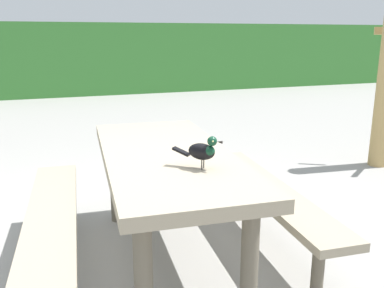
{
  "coord_description": "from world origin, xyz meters",
  "views": [
    {
      "loc": [
        -0.53,
        -2.29,
        1.43
      ],
      "look_at": [
        0.23,
        -0.16,
        0.84
      ],
      "focal_mm": 38.93,
      "sensor_mm": 36.0,
      "label": 1
    }
  ],
  "objects": [
    {
      "name": "ground_plane",
      "position": [
        0.0,
        0.0,
        0.0
      ],
      "size": [
        60.0,
        60.0,
        0.0
      ],
      "primitive_type": "plane",
      "color": "gray"
    },
    {
      "name": "hedge_wall",
      "position": [
        0.0,
        8.92,
        0.86
      ],
      "size": [
        28.0,
        1.98,
        1.72
      ],
      "primitive_type": "cube",
      "color": "#387A33",
      "rests_on": "ground"
    },
    {
      "name": "picnic_table_foreground",
      "position": [
        0.15,
        0.07,
        0.56
      ],
      "size": [
        1.81,
        1.85,
        0.74
      ],
      "color": "gray",
      "rests_on": "ground"
    },
    {
      "name": "bird_grackle",
      "position": [
        0.24,
        -0.32,
        0.84
      ],
      "size": [
        0.22,
        0.22,
        0.18
      ],
      "color": "black",
      "rests_on": "picnic_table_foreground"
    }
  ]
}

